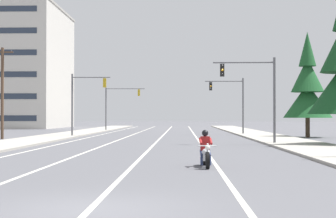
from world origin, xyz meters
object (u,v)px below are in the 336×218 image
Objects in this scene: traffic_signal_mid_right at (232,98)px; apartment_building_far_left_block at (9,68)px; traffic_signal_near_right at (257,87)px; motorcycle_with_rider at (206,152)px; utility_pole_left_near at (2,91)px; traffic_signal_mid_left at (117,101)px; traffic_signal_near_left at (83,96)px; conifer_tree_right_verge_far at (308,89)px.

apartment_building_far_left_block is at bearing 135.80° from traffic_signal_mid_right.
traffic_signal_near_right is 0.29× the size of apartment_building_far_left_block.
motorcycle_with_rider is 0.27× the size of utility_pole_left_near.
traffic_signal_mid_left is 0.77× the size of utility_pole_left_near.
motorcycle_with_rider is 52.78m from traffic_signal_mid_left.
conifer_tree_right_verge_far reaches higher than traffic_signal_near_left.
traffic_signal_mid_right is (4.58, 36.71, 3.47)m from motorcycle_with_rider.
traffic_signal_mid_right is 1.00× the size of traffic_signal_mid_left.
conifer_tree_right_verge_far is 60.40m from apartment_building_far_left_block.
traffic_signal_mid_left is at bearing 112.15° from traffic_signal_near_right.
motorcycle_with_rider is at bearing -70.84° from traffic_signal_near_left.
traffic_signal_near_right is 20.48m from traffic_signal_near_left.
traffic_signal_near_left is 16.39m from traffic_signal_mid_right.
traffic_signal_near_right is at bearing -67.85° from traffic_signal_mid_left.
apartment_building_far_left_block is (-20.97, 41.28, 6.54)m from traffic_signal_near_left.
traffic_signal_near_right is 0.77× the size of utility_pole_left_near.
traffic_signal_mid_right is 50.90m from apartment_building_far_left_block.
apartment_building_far_left_block reaches higher than conifer_tree_right_verge_far.
utility_pole_left_near reaches higher than traffic_signal_near_right.
traffic_signal_mid_left is at bearing 87.81° from traffic_signal_near_left.
traffic_signal_mid_right is 0.62× the size of conifer_tree_right_verge_far.
conifer_tree_right_verge_far reaches higher than traffic_signal_near_right.
traffic_signal_near_left is at bearing 137.29° from traffic_signal_near_right.
motorcycle_with_rider is at bearing -79.24° from traffic_signal_mid_left.
traffic_signal_near_right is 0.62× the size of conifer_tree_right_verge_far.
motorcycle_with_rider is at bearing -56.34° from utility_pole_left_near.
apartment_building_far_left_block is at bearing 113.73° from motorcycle_with_rider.
conifer_tree_right_verge_far is (6.48, -7.13, 0.56)m from traffic_signal_mid_right.
traffic_signal_near_left and traffic_signal_mid_right have the same top height.
utility_pole_left_near is (-21.17, 8.44, 0.15)m from traffic_signal_near_right.
apartment_building_far_left_block is at bearing 123.14° from traffic_signal_near_right.
traffic_signal_near_left is 8.20m from utility_pole_left_near.
apartment_building_far_left_block is (-21.78, 20.17, 6.44)m from traffic_signal_mid_left.
traffic_signal_mid_right is at bearing 89.51° from traffic_signal_near_right.
traffic_signal_mid_right is 0.77× the size of utility_pole_left_near.
conifer_tree_right_verge_far is at bearing 62.63° from traffic_signal_near_right.
apartment_building_far_left_block is at bearing 116.94° from traffic_signal_near_left.
traffic_signal_mid_left is at bearing -42.81° from apartment_building_far_left_block.
apartment_building_far_left_block reaches higher than utility_pole_left_near.
conifer_tree_right_verge_far is 0.46× the size of apartment_building_far_left_block.
utility_pole_left_near is 0.80× the size of conifer_tree_right_verge_far.
traffic_signal_near_left is (-10.64, 30.63, 3.45)m from motorcycle_with_rider.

